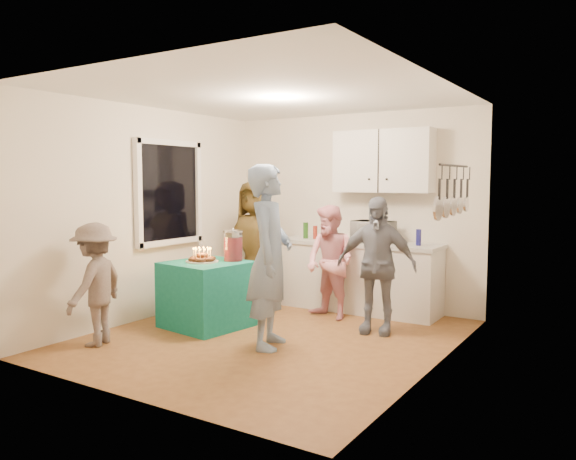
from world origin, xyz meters
The scene contains 19 objects.
floor centered at (0.00, 0.00, 0.00)m, with size 4.00×4.00×0.00m, color brown.
ceiling centered at (0.00, 0.00, 2.60)m, with size 4.00×4.00×0.00m, color white.
back_wall centered at (0.00, 2.00, 1.30)m, with size 3.60×3.60×0.00m, color silver.
left_wall centered at (-1.80, 0.00, 1.30)m, with size 4.00×4.00×0.00m, color silver.
right_wall centered at (1.80, 0.00, 1.30)m, with size 4.00×4.00×0.00m, color silver.
window_night centered at (-1.77, 0.30, 1.55)m, with size 0.04×1.00×1.20m, color black.
counter centered at (0.20, 1.70, 0.43)m, with size 2.20×0.58×0.86m, color white.
countertop centered at (0.20, 1.70, 0.89)m, with size 2.24×0.62×0.05m, color beige.
upper_cabinet centered at (0.50, 1.85, 1.95)m, with size 1.30×0.30×0.80m, color white.
pot_rack centered at (1.72, 0.70, 1.60)m, with size 0.12×1.00×0.60m, color black.
microwave centered at (0.44, 1.70, 1.05)m, with size 0.50×0.34×0.28m, color white.
party_table centered at (-0.90, 0.01, 0.38)m, with size 0.85×0.85×0.76m, color #11705E.
donut_cake centered at (-0.94, -0.02, 0.85)m, with size 0.38×0.38×0.18m, color #381C0C, non-canonical shape.
punch_jar centered at (-0.70, 0.25, 0.93)m, with size 0.22×0.22×0.34m, color #AD0D18.
man_birthday centered at (0.17, -0.26, 0.93)m, with size 0.68×0.45×1.87m, color #7B92B2.
woman_back_left centered at (-0.98, 1.10, 0.85)m, with size 0.83×0.54×1.70m, color brown.
woman_back_center centered at (0.13, 1.12, 0.70)m, with size 0.68×0.53×1.40m, color pink.
woman_back_right centered at (0.87, 0.82, 0.76)m, with size 0.90×0.37×1.53m, color black.
child_near_left centered at (-1.40, -1.17, 0.64)m, with size 0.82×0.47×1.27m, color #5A4D48.
Camera 1 is at (3.33, -4.94, 1.70)m, focal length 35.00 mm.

